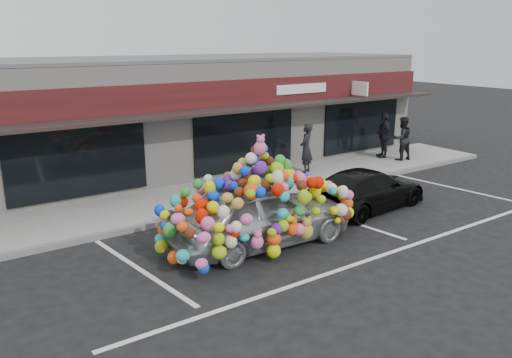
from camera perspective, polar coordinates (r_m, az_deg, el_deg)
ground at (r=12.78m, az=0.79°, el=-7.14°), size 90.00×90.00×0.00m
shop_building at (r=19.52m, az=-13.60°, el=6.98°), size 24.00×7.20×4.31m
sidewalk at (r=16.00m, az=-7.43°, el=-2.24°), size 26.00×3.00×0.15m
kerb at (r=14.74m, az=-4.78°, el=-3.73°), size 26.00×0.18×0.16m
parking_stripe_left at (r=11.59m, az=-13.10°, el=-10.05°), size 0.73×4.37×0.01m
parking_stripe_mid at (r=14.59m, az=9.42°, el=-4.39°), size 0.73×4.37×0.01m
parking_stripe_right at (r=18.58m, az=21.64°, el=-0.94°), size 0.73×4.37×0.01m
lane_line at (r=12.46m, az=14.66°, el=-8.28°), size 14.00×0.12×0.01m
toy_car at (r=12.28m, az=0.50°, el=-3.18°), size 3.37×5.05×2.91m
black_sedan at (r=15.34m, az=12.58°, el=-1.15°), size 2.18×4.43×1.24m
pedestrian_a at (r=18.57m, az=5.75°, el=3.50°), size 0.81×0.73×1.85m
pedestrian_b at (r=21.38m, az=16.33°, el=4.47°), size 0.98×0.82×1.80m
pedestrian_c at (r=21.64m, az=14.38°, el=4.88°), size 1.20×0.87×1.89m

